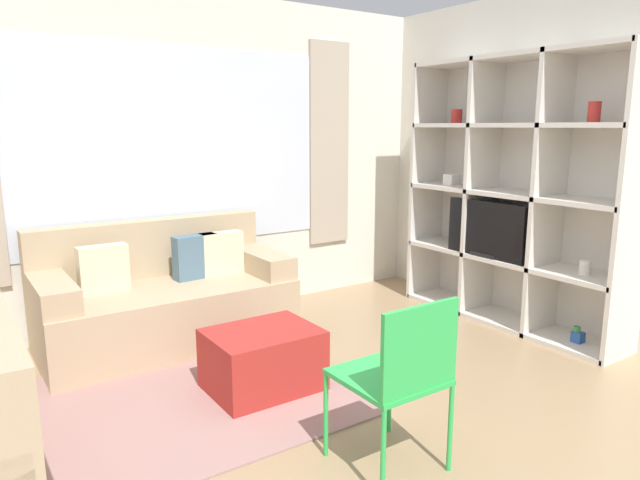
# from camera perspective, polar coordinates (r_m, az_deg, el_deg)

# --- Properties ---
(wall_back) EXTENTS (6.06, 0.11, 2.70)m
(wall_back) POSITION_cam_1_polar(r_m,az_deg,el_deg) (4.88, -14.23, 7.83)
(wall_back) COLOR silver
(wall_back) RESTS_ON ground_plane
(wall_right) EXTENTS (0.07, 4.18, 2.70)m
(wall_right) POSITION_cam_1_polar(r_m,az_deg,el_deg) (5.15, 19.55, 7.62)
(wall_right) COLOR silver
(wall_right) RESTS_ON ground_plane
(area_rug) EXTENTS (2.56, 1.64, 0.01)m
(area_rug) POSITION_cam_1_polar(r_m,az_deg,el_deg) (3.57, -19.05, -16.28)
(area_rug) COLOR gray
(area_rug) RESTS_ON ground_plane
(shelving_unit) EXTENTS (0.44, 1.98, 2.18)m
(shelving_unit) POSITION_cam_1_polar(r_m,az_deg,el_deg) (4.92, 18.99, 4.33)
(shelving_unit) COLOR silver
(shelving_unit) RESTS_ON ground_plane
(couch_main) EXTENTS (1.81, 0.89, 0.91)m
(couch_main) POSITION_cam_1_polar(r_m,az_deg,el_deg) (4.50, -15.24, -5.75)
(couch_main) COLOR tan
(couch_main) RESTS_ON ground_plane
(ottoman) EXTENTS (0.66, 0.51, 0.39)m
(ottoman) POSITION_cam_1_polar(r_m,az_deg,el_deg) (3.64, -5.74, -11.87)
(ottoman) COLOR #A82823
(ottoman) RESTS_ON ground_plane
(folding_chair) EXTENTS (0.44, 0.46, 0.86)m
(folding_chair) POSITION_cam_1_polar(r_m,az_deg,el_deg) (2.73, 8.06, -12.78)
(folding_chair) COLOR green
(folding_chair) RESTS_ON ground_plane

